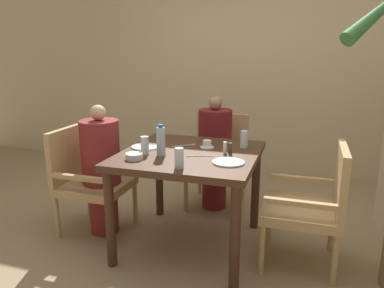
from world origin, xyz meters
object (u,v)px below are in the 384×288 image
at_px(water_bottle, 161,141).
at_px(glass_tall_far, 145,145).
at_px(diner_in_far_chair, 215,152).
at_px(teacup_with_saucer, 207,145).
at_px(bowl_small, 134,156).
at_px(chair_far_side, 218,156).
at_px(chair_right_side, 314,201).
at_px(plate_main_left, 228,162).
at_px(diner_in_left_chair, 101,169).
at_px(plate_main_right, 146,147).
at_px(glass_tall_mid, 179,158).
at_px(chair_left_side, 87,176).
at_px(glass_tall_near, 244,139).

height_order(water_bottle, glass_tall_far, water_bottle).
distance_m(diner_in_far_chair, glass_tall_far, 1.03).
distance_m(teacup_with_saucer, glass_tall_far, 0.51).
height_order(teacup_with_saucer, bowl_small, teacup_with_saucer).
distance_m(bowl_small, water_bottle, 0.23).
distance_m(chair_far_side, chair_right_side, 1.31).
bearing_deg(plate_main_left, chair_right_side, 18.40).
relative_size(diner_in_left_chair, chair_right_side, 1.23).
xyz_separation_m(plate_main_left, plate_main_right, (-0.72, 0.21, 0.00)).
bearing_deg(plate_main_right, plate_main_left, -16.63).
bearing_deg(chair_right_side, plate_main_left, -161.60).
bearing_deg(diner_in_far_chair, diner_in_left_chair, -134.65).
bearing_deg(bowl_small, teacup_with_saucer, 48.30).
bearing_deg(water_bottle, teacup_with_saucer, 49.62).
bearing_deg(teacup_with_saucer, diner_in_left_chair, -169.40).
height_order(chair_far_side, glass_tall_mid, glass_tall_mid).
bearing_deg(glass_tall_mid, plate_main_left, 35.37).
xyz_separation_m(chair_left_side, chair_far_side, (0.92, 0.93, 0.00)).
distance_m(plate_main_left, bowl_small, 0.67).
bearing_deg(glass_tall_far, water_bottle, 5.62).
xyz_separation_m(teacup_with_saucer, bowl_small, (-0.41, -0.46, -0.00)).
xyz_separation_m(chair_left_side, bowl_small, (0.60, -0.30, 0.31)).
height_order(chair_far_side, diner_in_far_chair, diner_in_far_chair).
distance_m(chair_right_side, bowl_small, 1.32).
distance_m(diner_in_left_chair, glass_tall_mid, 0.96).
distance_m(chair_far_side, bowl_small, 1.31).
height_order(teacup_with_saucer, glass_tall_mid, glass_tall_mid).
height_order(plate_main_right, glass_tall_near, glass_tall_near).
bearing_deg(chair_left_side, plate_main_left, -8.73).
bearing_deg(chair_right_side, plate_main_right, 179.10).
distance_m(diner_in_left_chair, bowl_small, 0.59).
height_order(diner_in_far_chair, glass_tall_mid, diner_in_far_chair).
xyz_separation_m(chair_left_side, glass_tall_near, (1.29, 0.25, 0.36)).
xyz_separation_m(diner_in_far_chair, teacup_with_saucer, (0.09, -0.63, 0.23)).
distance_m(chair_far_side, glass_tall_mid, 1.38).
bearing_deg(diner_in_far_chair, glass_tall_far, -107.52).
bearing_deg(diner_in_left_chair, water_bottle, -13.96).
relative_size(chair_left_side, bowl_small, 7.17).
relative_size(plate_main_right, teacup_with_saucer, 2.02).
bearing_deg(plate_main_left, bowl_small, -170.91).
distance_m(diner_in_far_chair, plate_main_right, 0.88).
height_order(diner_in_far_chair, plate_main_left, diner_in_far_chair).
bearing_deg(teacup_with_saucer, water_bottle, -130.38).
bearing_deg(chair_far_side, diner_in_far_chair, -90.00).
height_order(plate_main_left, plate_main_right, same).
bearing_deg(water_bottle, diner_in_left_chair, 166.04).
bearing_deg(diner_in_far_chair, teacup_with_saucer, -81.73).
relative_size(teacup_with_saucer, water_bottle, 0.48).
distance_m(diner_in_left_chair, plate_main_right, 0.46).
distance_m(water_bottle, glass_tall_near, 0.68).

